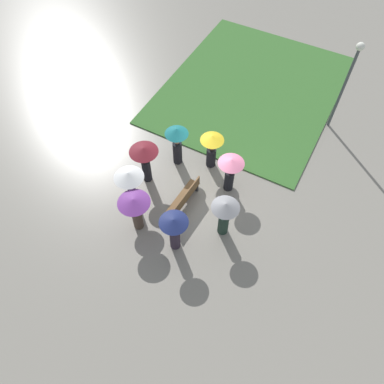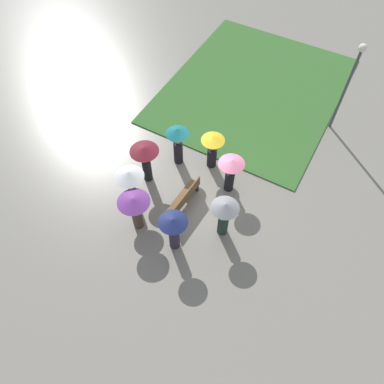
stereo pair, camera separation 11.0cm
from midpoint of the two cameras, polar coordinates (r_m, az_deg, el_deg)
ground_plane at (r=15.32m, az=2.14°, el=1.07°), size 90.00×90.00×0.00m
lawn_patch_near at (r=19.59m, az=8.85°, el=15.28°), size 9.81×7.98×0.06m
park_bench at (r=14.37m, az=-1.44°, el=-0.94°), size 1.91×0.52×0.90m
lamp_post at (r=16.93m, az=22.52°, el=16.01°), size 0.32×0.32×4.23m
crowd_person_navy at (r=12.84m, az=-2.97°, el=-5.67°), size 1.01×1.01×1.84m
crowd_person_yellow at (r=15.12m, az=2.82°, el=6.98°), size 0.95×0.95×1.75m
crowd_person_purple at (r=13.33m, az=-8.91°, el=-2.33°), size 1.17×1.17×1.80m
crowd_person_teal at (r=15.11m, az=-2.52°, el=7.86°), size 0.95×0.95×1.96m
crowd_person_grey at (r=13.15m, az=4.76°, el=-3.28°), size 1.01×1.01×1.85m
crowd_person_pink at (r=14.33m, az=5.66°, el=3.49°), size 1.01×1.01×1.80m
crowd_person_maroon at (r=14.57m, az=-7.44°, el=5.21°), size 1.13×1.13×1.90m
crowd_person_white at (r=13.78m, az=-9.72°, el=1.82°), size 1.11×1.11×1.94m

